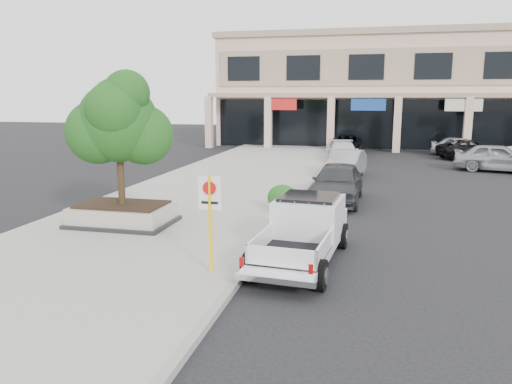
% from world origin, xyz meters
% --- Properties ---
extents(ground, '(120.00, 120.00, 0.00)m').
position_xyz_m(ground, '(0.00, 0.00, 0.00)').
color(ground, black).
rests_on(ground, ground).
extents(sidewalk, '(8.00, 52.00, 0.15)m').
position_xyz_m(sidewalk, '(-5.50, 6.00, 0.07)').
color(sidewalk, gray).
rests_on(sidewalk, ground).
extents(curb, '(0.20, 52.00, 0.15)m').
position_xyz_m(curb, '(-1.55, 6.00, 0.07)').
color(curb, gray).
rests_on(curb, ground).
extents(strip_mall, '(40.55, 12.43, 9.50)m').
position_xyz_m(strip_mall, '(8.00, 33.93, 4.75)').
color(strip_mall, '#D1A393').
rests_on(strip_mall, ground).
extents(planter, '(3.20, 2.20, 0.68)m').
position_xyz_m(planter, '(-6.47, 1.87, 0.48)').
color(planter, black).
rests_on(planter, sidewalk).
extents(planter_tree, '(2.90, 2.55, 4.00)m').
position_xyz_m(planter_tree, '(-6.34, 2.02, 3.41)').
color(planter_tree, black).
rests_on(planter_tree, planter).
extents(no_parking_sign, '(0.55, 0.09, 2.30)m').
position_xyz_m(no_parking_sign, '(-2.26, -1.75, 1.63)').
color(no_parking_sign, yellow).
rests_on(no_parking_sign, sidewalk).
extents(hedge, '(1.10, 0.99, 0.93)m').
position_xyz_m(hedge, '(-1.80, 5.05, 0.62)').
color(hedge, '#144916').
rests_on(hedge, sidewalk).
extents(pickup_truck, '(2.30, 5.25, 1.61)m').
position_xyz_m(pickup_truck, '(-0.35, -0.18, 0.81)').
color(pickup_truck, white).
rests_on(pickup_truck, ground).
extents(curb_car_a, '(2.00, 4.73, 1.60)m').
position_xyz_m(curb_car_a, '(-0.02, 7.66, 0.80)').
color(curb_car_a, '#2E3033').
rests_on(curb_car_a, ground).
extents(curb_car_b, '(2.11, 4.54, 1.44)m').
position_xyz_m(curb_car_b, '(-0.04, 13.99, 0.72)').
color(curb_car_b, gray).
rests_on(curb_car_b, ground).
extents(curb_car_c, '(2.52, 4.92, 1.37)m').
position_xyz_m(curb_car_c, '(-0.58, 19.84, 0.68)').
color(curb_car_c, silver).
rests_on(curb_car_c, ground).
extents(curb_car_d, '(2.59, 5.15, 1.40)m').
position_xyz_m(curb_car_d, '(-0.62, 25.17, 0.70)').
color(curb_car_d, black).
rests_on(curb_car_d, ground).
extents(lot_car_a, '(5.00, 2.94, 1.60)m').
position_xyz_m(lot_car_a, '(8.25, 18.09, 0.80)').
color(lot_car_a, '#999BA0').
rests_on(lot_car_a, ground).
extents(lot_car_d, '(5.23, 3.47, 1.33)m').
position_xyz_m(lot_car_d, '(7.99, 23.81, 0.67)').
color(lot_car_d, black).
rests_on(lot_car_d, ground).
extents(lot_car_e, '(4.34, 2.37, 1.40)m').
position_xyz_m(lot_car_e, '(7.43, 25.74, 0.70)').
color(lot_car_e, '#999BA0').
rests_on(lot_car_e, ground).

